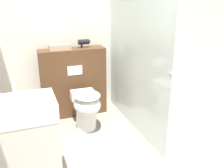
{
  "coord_description": "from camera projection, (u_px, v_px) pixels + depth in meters",
  "views": [
    {
      "loc": [
        -0.94,
        -1.53,
        1.82
      ],
      "look_at": [
        0.17,
        1.43,
        0.69
      ],
      "focal_mm": 40.0,
      "sensor_mm": 36.0,
      "label": 1
    }
  ],
  "objects": [
    {
      "name": "wall_back",
      "position": [
        81.0,
        33.0,
        3.97
      ],
      "size": [
        8.0,
        0.06,
        2.5
      ],
      "color": "silver",
      "rests_on": "ground_plane"
    },
    {
      "name": "toilet",
      "position": [
        86.0,
        108.0,
        3.47
      ],
      "size": [
        0.36,
        0.57,
        0.56
      ],
      "color": "white",
      "rests_on": "ground_plane"
    },
    {
      "name": "sink_vanity",
      "position": [
        23.0,
        154.0,
        2.18
      ],
      "size": [
        0.63,
        0.42,
        1.15
      ],
      "color": "beige",
      "rests_on": "ground_plane"
    },
    {
      "name": "folded_towel",
      "position": [
        60.0,
        47.0,
        3.65
      ],
      "size": [
        0.31,
        0.18,
        0.08
      ],
      "color": "tan",
      "rests_on": "partition_panel"
    },
    {
      "name": "hair_drier",
      "position": [
        84.0,
        42.0,
        3.77
      ],
      "size": [
        0.2,
        0.08,
        0.13
      ],
      "color": "black",
      "rests_on": "partition_panel"
    },
    {
      "name": "partition_panel",
      "position": [
        74.0,
        82.0,
        3.9
      ],
      "size": [
        0.99,
        0.3,
        1.06
      ],
      "color": "#51331E",
      "rests_on": "ground_plane"
    },
    {
      "name": "shower_glass",
      "position": [
        134.0,
        52.0,
        3.35
      ],
      "size": [
        0.04,
        1.84,
        2.2
      ],
      "color": "silver",
      "rests_on": "ground_plane"
    }
  ]
}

